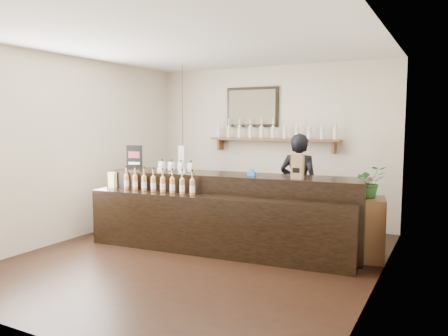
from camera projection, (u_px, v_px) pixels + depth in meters
ground at (199, 257)px, 5.85m from camera, size 5.00×5.00×0.00m
room_shell at (198, 130)px, 5.67m from camera, size 5.00×5.00×5.00m
back_wall_decor at (260, 125)px, 7.83m from camera, size 2.66×0.96×1.69m
counter at (225, 214)px, 6.24m from camera, size 3.84×1.35×1.23m
promo_sign at (134, 157)px, 7.10m from camera, size 0.26×0.09×0.37m
paper_bag at (298, 166)px, 5.74m from camera, size 0.16×0.13×0.33m
tape_dispenser at (252, 173)px, 6.10m from camera, size 0.12×0.06×0.10m
side_cabinet at (368, 228)px, 5.75m from camera, size 0.51×0.63×0.82m
potted_plant at (370, 182)px, 5.68m from camera, size 0.50×0.49×0.42m
shopkeeper at (299, 180)px, 6.72m from camera, size 0.68×0.45×1.85m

